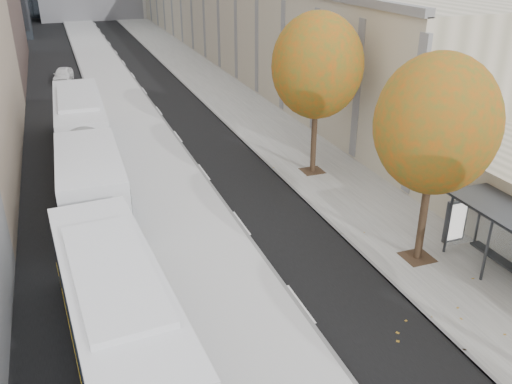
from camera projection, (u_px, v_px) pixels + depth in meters
name	position (u px, v px, depth m)	size (l,w,h in m)	color
bus_platform	(129.00, 117.00, 36.61)	(4.25, 150.00, 0.15)	#BDBDBD
sidewalk	(241.00, 106.00, 39.15)	(4.75, 150.00, 0.08)	gray
building_tan	(252.00, 4.00, 65.78)	(18.00, 92.00, 8.00)	gray
tree_c	(436.00, 125.00, 18.06)	(4.20, 4.20, 7.28)	black
tree_d	(317.00, 66.00, 25.64)	(4.40, 4.40, 7.60)	black
bus_far	(84.00, 144.00, 27.18)	(2.93, 17.60, 2.93)	silver
distant_car	(63.00, 75.00, 45.97)	(1.39, 3.45, 1.18)	white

